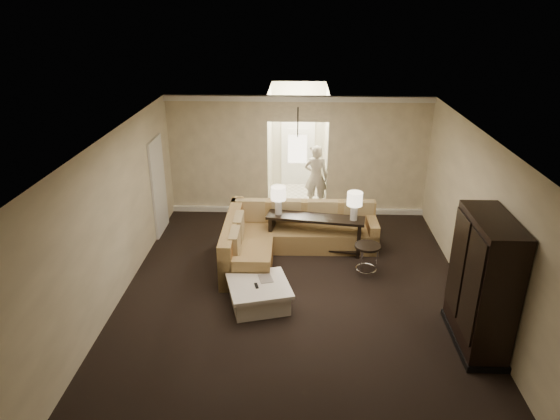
{
  "coord_description": "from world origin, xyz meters",
  "views": [
    {
      "loc": [
        0.04,
        -7.12,
        4.77
      ],
      "look_at": [
        -0.29,
        1.2,
        1.23
      ],
      "focal_mm": 32.0,
      "sensor_mm": 36.0,
      "label": 1
    }
  ],
  "objects_px": {
    "console_table": "(315,230)",
    "person": "(316,174)",
    "drink_table": "(367,253)",
    "coffee_table": "(259,294)",
    "sectional_sofa": "(285,237)",
    "armoire": "(482,286)"
  },
  "relations": [
    {
      "from": "person",
      "to": "drink_table",
      "type": "bearing_deg",
      "value": 115.55
    },
    {
      "from": "person",
      "to": "coffee_table",
      "type": "bearing_deg",
      "value": 86.61
    },
    {
      "from": "sectional_sofa",
      "to": "coffee_table",
      "type": "height_order",
      "value": "sectional_sofa"
    },
    {
      "from": "sectional_sofa",
      "to": "person",
      "type": "bearing_deg",
      "value": 73.96
    },
    {
      "from": "coffee_table",
      "to": "drink_table",
      "type": "xyz_separation_m",
      "value": [
        1.92,
        1.11,
        0.23
      ]
    },
    {
      "from": "console_table",
      "to": "person",
      "type": "distance_m",
      "value": 2.34
    },
    {
      "from": "coffee_table",
      "to": "armoire",
      "type": "height_order",
      "value": "armoire"
    },
    {
      "from": "sectional_sofa",
      "to": "console_table",
      "type": "distance_m",
      "value": 0.62
    },
    {
      "from": "sectional_sofa",
      "to": "person",
      "type": "distance_m",
      "value": 2.57
    },
    {
      "from": "console_table",
      "to": "person",
      "type": "xyz_separation_m",
      "value": [
        0.07,
        2.3,
        0.43
      ]
    },
    {
      "from": "drink_table",
      "to": "coffee_table",
      "type": "bearing_deg",
      "value": -150.09
    },
    {
      "from": "armoire",
      "to": "person",
      "type": "height_order",
      "value": "armoire"
    },
    {
      "from": "armoire",
      "to": "drink_table",
      "type": "bearing_deg",
      "value": 124.89
    },
    {
      "from": "armoire",
      "to": "person",
      "type": "bearing_deg",
      "value": 113.46
    },
    {
      "from": "sectional_sofa",
      "to": "person",
      "type": "height_order",
      "value": "person"
    },
    {
      "from": "coffee_table",
      "to": "console_table",
      "type": "bearing_deg",
      "value": 64.0
    },
    {
      "from": "armoire",
      "to": "drink_table",
      "type": "height_order",
      "value": "armoire"
    },
    {
      "from": "drink_table",
      "to": "console_table",
      "type": "bearing_deg",
      "value": 136.23
    },
    {
      "from": "coffee_table",
      "to": "sectional_sofa",
      "type": "bearing_deg",
      "value": 78.45
    },
    {
      "from": "sectional_sofa",
      "to": "armoire",
      "type": "xyz_separation_m",
      "value": [
        2.9,
        -2.73,
        0.61
      ]
    },
    {
      "from": "drink_table",
      "to": "person",
      "type": "relative_size",
      "value": 0.34
    },
    {
      "from": "person",
      "to": "armoire",
      "type": "bearing_deg",
      "value": 123.74
    }
  ]
}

